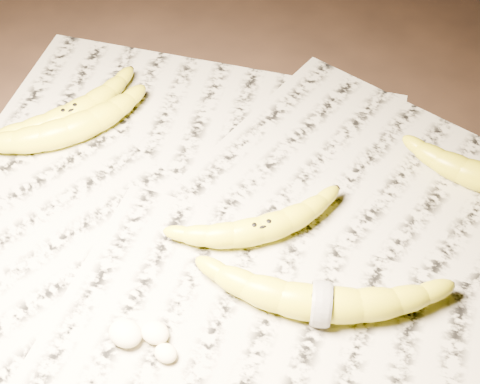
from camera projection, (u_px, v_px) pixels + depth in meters
The scene contains 10 objects.
ground at pixel (248, 238), 0.81m from camera, with size 3.00×3.00×0.00m, color black.
newspaper_patch at pixel (228, 252), 0.79m from camera, with size 0.90×0.70×0.01m, color #A5A28D.
banana_left_a at pixel (70, 113), 0.90m from camera, with size 0.20×0.06×0.03m, color gold, non-canonical shape.
banana_left_b at pixel (67, 129), 0.88m from camera, with size 0.20×0.06×0.04m, color gold, non-canonical shape.
banana_center at pixel (261, 228), 0.78m from camera, with size 0.19×0.06×0.03m, color gold, non-canonical shape.
banana_taped at pixel (321, 302), 0.72m from camera, with size 0.25×0.07×0.04m, color gold, non-canonical shape.
measuring_tape at pixel (321, 302), 0.72m from camera, with size 0.05×0.05×0.00m, color white.
flesh_chunk_a at pixel (125, 332), 0.70m from camera, with size 0.04×0.03×0.02m, color beige.
flesh_chunk_b at pixel (155, 331), 0.71m from camera, with size 0.03×0.03×0.02m, color beige.
flesh_chunk_c at pixel (166, 352), 0.69m from camera, with size 0.03×0.02×0.01m, color beige.
Camera 1 is at (0.22, -0.41, 0.66)m, focal length 50.00 mm.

